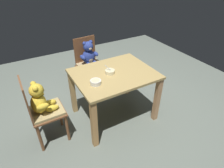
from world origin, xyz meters
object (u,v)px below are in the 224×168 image
teddy_chair_near_left (41,105)px  teddy_chair_far_center (89,59)px  dining_table (114,81)px  porridge_bowl_white_near_left (96,82)px  porridge_bowl_cream_center (110,72)px

teddy_chair_near_left → teddy_chair_far_center: (0.95, 0.81, 0.00)m
dining_table → porridge_bowl_white_near_left: size_ratio=8.09×
teddy_chair_far_center → teddy_chair_near_left: bearing=-54.0°
porridge_bowl_white_near_left → teddy_chair_near_left: bearing=167.2°
dining_table → porridge_bowl_white_near_left: bearing=-158.9°
teddy_chair_near_left → porridge_bowl_white_near_left: size_ratio=7.12×
teddy_chair_near_left → porridge_bowl_white_near_left: (0.63, -0.14, 0.19)m
teddy_chair_near_left → porridge_bowl_cream_center: size_ratio=7.42×
dining_table → teddy_chair_far_center: bearing=89.2°
dining_table → teddy_chair_far_center: teddy_chair_far_center is taller
dining_table → porridge_bowl_cream_center: 0.16m
teddy_chair_near_left → dining_table: bearing=-1.9°
teddy_chair_near_left → porridge_bowl_cream_center: 0.91m
teddy_chair_near_left → teddy_chair_far_center: 1.25m
porridge_bowl_white_near_left → dining_table: bearing=21.1°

